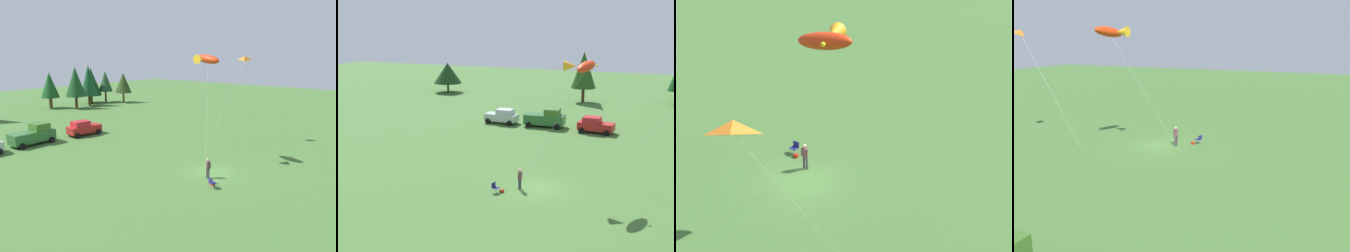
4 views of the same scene
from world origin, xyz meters
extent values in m
plane|color=#416B2F|center=(0.00, 0.00, 0.00)|extent=(160.00, 160.00, 0.00)
cylinder|color=#3E3842|center=(-1.32, -0.39, 0.42)|extent=(0.14, 0.14, 0.85)
cylinder|color=#3E3842|center=(-1.37, -0.60, 0.42)|extent=(0.14, 0.14, 0.85)
cylinder|color=brown|center=(-1.35, -0.50, 1.16)|extent=(0.41, 0.41, 0.62)
sphere|color=tan|center=(-1.35, -0.50, 1.62)|extent=(0.24, 0.24, 0.24)
cylinder|color=brown|center=(-1.24, -0.31, 1.19)|extent=(0.13, 0.19, 0.56)
cylinder|color=brown|center=(-1.33, -0.70, 1.19)|extent=(0.11, 0.13, 0.55)
cube|color=navy|center=(-2.85, -1.96, 0.42)|extent=(0.59, 0.59, 0.04)
cube|color=navy|center=(-3.06, -1.90, 0.62)|extent=(0.17, 0.47, 0.40)
cylinder|color=#A5A8AD|center=(-2.59, -1.81, 0.21)|extent=(0.03, 0.03, 0.42)
cylinder|color=#A5A8AD|center=(-2.70, -2.22, 0.21)|extent=(0.03, 0.03, 0.42)
cylinder|color=#A5A8AD|center=(-2.99, -1.70, 0.21)|extent=(0.03, 0.03, 0.42)
cylinder|color=#A5A8AD|center=(-3.11, -2.10, 0.21)|extent=(0.03, 0.03, 0.42)
cube|color=#B02812|center=(-2.45, -1.66, 0.11)|extent=(0.30, 0.37, 0.22)
ellipsoid|color=red|center=(3.05, 2.69, 9.75)|extent=(1.55, 3.06, 1.14)
cone|color=yellow|center=(1.76, 2.69, 9.75)|extent=(1.00, 0.84, 0.84)
sphere|color=yellow|center=(3.83, 2.94, 9.84)|extent=(0.20, 0.20, 0.20)
cylinder|color=silver|center=(0.80, 1.18, 4.87)|extent=(4.50, 3.04, 9.75)
cylinder|color=#4C3823|center=(-1.44, -0.33, 0.00)|extent=(0.04, 0.04, 0.01)
pyramid|color=orange|center=(11.75, 3.40, 9.76)|extent=(1.20, 1.39, 0.69)
cylinder|color=silver|center=(8.54, 3.76, 4.79)|extent=(6.61, 0.67, 9.58)
cylinder|color=#4C3823|center=(5.24, 4.09, 0.00)|extent=(0.04, 0.04, 0.01)
camera|label=1|loc=(-23.29, -14.69, 10.19)|focal=35.00mm
camera|label=2|loc=(10.35, -34.13, 13.85)|focal=50.00mm
camera|label=3|loc=(21.65, 10.07, 15.52)|focal=50.00mm
camera|label=4|loc=(-15.91, 29.39, 9.32)|focal=42.00mm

